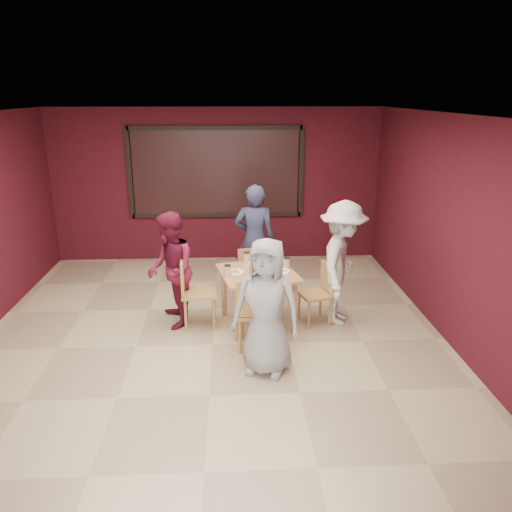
{
  "coord_description": "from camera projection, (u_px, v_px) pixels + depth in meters",
  "views": [
    {
      "loc": [
        0.26,
        -5.67,
        3.04
      ],
      "look_at": [
        0.58,
        0.56,
        0.99
      ],
      "focal_mm": 35.0,
      "sensor_mm": 36.0,
      "label": 1
    }
  ],
  "objects": [
    {
      "name": "dining_table",
      "position": [
        258.0,
        279.0,
        6.66
      ],
      "size": [
        1.15,
        1.15,
        0.92
      ],
      "color": "tan",
      "rests_on": "floor"
    },
    {
      "name": "diner_back",
      "position": [
        255.0,
        240.0,
        7.73
      ],
      "size": [
        0.67,
        0.48,
        1.73
      ],
      "primitive_type": "imported",
      "rotation": [
        0.0,
        0.0,
        3.03
      ],
      "color": "#2B2F4D",
      "rests_on": "floor"
    },
    {
      "name": "chair_left",
      "position": [
        193.0,
        288.0,
        6.68
      ],
      "size": [
        0.49,
        0.49,
        0.96
      ],
      "color": "#AC7E43",
      "rests_on": "floor"
    },
    {
      "name": "floor",
      "position": [
        213.0,
        344.0,
        6.32
      ],
      "size": [
        7.0,
        7.0,
        0.0
      ],
      "primitive_type": "plane",
      "color": "#C3B287",
      "rests_on": "ground"
    },
    {
      "name": "chair_back",
      "position": [
        253.0,
        274.0,
        7.4
      ],
      "size": [
        0.47,
        0.47,
        0.84
      ],
      "color": "#AC7E43",
      "rests_on": "floor"
    },
    {
      "name": "window_blinds",
      "position": [
        216.0,
        172.0,
        9.07
      ],
      "size": [
        3.0,
        0.02,
        1.5
      ],
      "primitive_type": "cube",
      "color": "black"
    },
    {
      "name": "diner_right",
      "position": [
        342.0,
        264.0,
        6.7
      ],
      "size": [
        0.99,
        1.25,
        1.7
      ],
      "primitive_type": "imported",
      "rotation": [
        0.0,
        0.0,
        1.2
      ],
      "color": "silver",
      "rests_on": "floor"
    },
    {
      "name": "diner_front",
      "position": [
        266.0,
        307.0,
        5.49
      ],
      "size": [
        0.89,
        0.73,
        1.57
      ],
      "primitive_type": "imported",
      "rotation": [
        0.0,
        0.0,
        -0.34
      ],
      "color": "#989898",
      "rests_on": "floor"
    },
    {
      "name": "chair_front",
      "position": [
        256.0,
        310.0,
        6.03
      ],
      "size": [
        0.5,
        0.5,
        0.95
      ],
      "color": "#AC7E43",
      "rests_on": "floor"
    },
    {
      "name": "chair_right",
      "position": [
        320.0,
        290.0,
        6.81
      ],
      "size": [
        0.5,
        0.5,
        0.83
      ],
      "color": "#AC7E43",
      "rests_on": "floor"
    },
    {
      "name": "diner_left",
      "position": [
        171.0,
        270.0,
        6.64
      ],
      "size": [
        0.75,
        0.87,
        1.57
      ],
      "primitive_type": "imported",
      "rotation": [
        0.0,
        0.0,
        -1.35
      ],
      "color": "maroon",
      "rests_on": "floor"
    }
  ]
}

